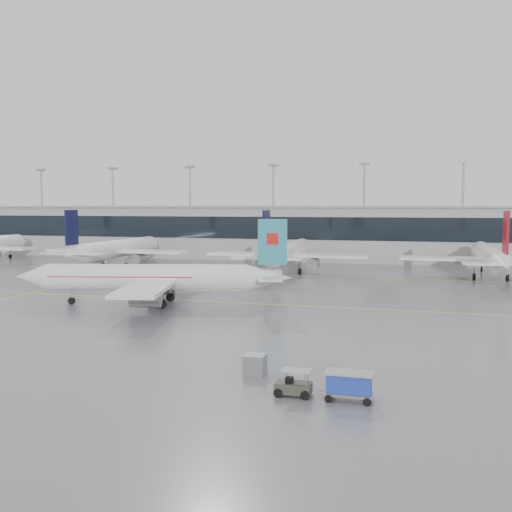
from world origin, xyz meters
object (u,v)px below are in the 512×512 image
(air_canada_jet, at_px, (157,278))
(baggage_tug, at_px, (293,387))
(gse_unit, at_px, (255,365))
(baggage_cart, at_px, (349,384))

(air_canada_jet, bearing_deg, baggage_tug, 115.72)
(baggage_tug, distance_m, gse_unit, 5.24)
(baggage_cart, relative_size, gse_unit, 2.00)
(baggage_tug, height_order, baggage_cart, baggage_cart)
(air_canada_jet, height_order, baggage_cart, air_canada_jet)
(air_canada_jet, distance_m, gse_unit, 32.33)
(baggage_cart, bearing_deg, air_canada_jet, 132.28)
(baggage_tug, height_order, gse_unit, baggage_tug)
(baggage_cart, xyz_separation_m, gse_unit, (-7.24, 3.73, -0.33))
(baggage_tug, relative_size, gse_unit, 2.35)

